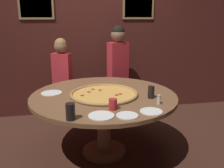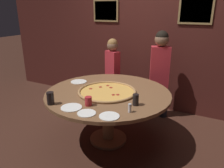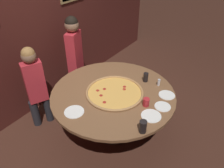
{
  "view_description": "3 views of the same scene",
  "coord_description": "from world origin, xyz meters",
  "px_view_note": "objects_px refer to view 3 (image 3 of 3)",
  "views": [
    {
      "loc": [
        -0.42,
        -2.68,
        1.6
      ],
      "look_at": [
        0.09,
        -0.04,
        0.87
      ],
      "focal_mm": 40.0,
      "sensor_mm": 36.0,
      "label": 1
    },
    {
      "loc": [
        1.31,
        -2.37,
        1.78
      ],
      "look_at": [
        0.04,
        0.03,
        0.85
      ],
      "focal_mm": 35.0,
      "sensor_mm": 36.0,
      "label": 2
    },
    {
      "loc": [
        -1.91,
        -1.33,
        2.5
      ],
      "look_at": [
        0.08,
        0.07,
        0.8
      ],
      "focal_mm": 35.0,
      "sensor_mm": 36.0,
      "label": 3
    }
  ],
  "objects_px": {
    "drink_cup_beside_pizza": "(146,102)",
    "diner_far_right": "(35,84)",
    "white_plate_far_back": "(167,95)",
    "diner_centre_back": "(75,54)",
    "drink_cup_far_right": "(143,127)",
    "giant_pizza": "(115,92)",
    "white_plate_near_front": "(151,116)",
    "drink_cup_far_left": "(146,77)",
    "white_plate_right_side": "(74,112)",
    "dining_table": "(113,99)",
    "condiment_shaker": "(159,82)",
    "white_plate_left_side": "(163,107)"
  },
  "relations": [
    {
      "from": "white_plate_right_side",
      "to": "diner_centre_back",
      "type": "bearing_deg",
      "value": 42.45
    },
    {
      "from": "dining_table",
      "to": "condiment_shaker",
      "type": "distance_m",
      "value": 0.68
    },
    {
      "from": "giant_pizza",
      "to": "white_plate_far_back",
      "type": "distance_m",
      "value": 0.69
    },
    {
      "from": "drink_cup_far_right",
      "to": "giant_pizza",
      "type": "bearing_deg",
      "value": 58.15
    },
    {
      "from": "giant_pizza",
      "to": "drink_cup_beside_pizza",
      "type": "bearing_deg",
      "value": -88.65
    },
    {
      "from": "condiment_shaker",
      "to": "diner_far_right",
      "type": "distance_m",
      "value": 1.74
    },
    {
      "from": "drink_cup_far_right",
      "to": "white_plate_far_back",
      "type": "xyz_separation_m",
      "value": [
        0.74,
        0.04,
        -0.07
      ]
    },
    {
      "from": "dining_table",
      "to": "white_plate_far_back",
      "type": "relative_size",
      "value": 7.8
    },
    {
      "from": "drink_cup_beside_pizza",
      "to": "diner_far_right",
      "type": "height_order",
      "value": "diner_far_right"
    },
    {
      "from": "drink_cup_beside_pizza",
      "to": "diner_far_right",
      "type": "distance_m",
      "value": 1.58
    },
    {
      "from": "drink_cup_beside_pizza",
      "to": "drink_cup_far_left",
      "type": "relative_size",
      "value": 0.79
    },
    {
      "from": "drink_cup_far_left",
      "to": "white_plate_right_side",
      "type": "height_order",
      "value": "drink_cup_far_left"
    },
    {
      "from": "drink_cup_beside_pizza",
      "to": "white_plate_right_side",
      "type": "height_order",
      "value": "drink_cup_beside_pizza"
    },
    {
      "from": "white_plate_near_front",
      "to": "condiment_shaker",
      "type": "xyz_separation_m",
      "value": [
        0.62,
        0.2,
        0.05
      ]
    },
    {
      "from": "white_plate_far_back",
      "to": "diner_centre_back",
      "type": "xyz_separation_m",
      "value": [
        0.04,
        1.66,
        0.09
      ]
    },
    {
      "from": "condiment_shaker",
      "to": "drink_cup_far_left",
      "type": "bearing_deg",
      "value": 93.7
    },
    {
      "from": "white_plate_far_back",
      "to": "dining_table",
      "type": "bearing_deg",
      "value": 119.72
    },
    {
      "from": "dining_table",
      "to": "giant_pizza",
      "type": "height_order",
      "value": "giant_pizza"
    },
    {
      "from": "white_plate_far_back",
      "to": "white_plate_left_side",
      "type": "xyz_separation_m",
      "value": [
        -0.24,
        -0.05,
        0.0
      ]
    },
    {
      "from": "drink_cup_far_right",
      "to": "white_plate_right_side",
      "type": "relative_size",
      "value": 0.62
    },
    {
      "from": "dining_table",
      "to": "drink_cup_far_left",
      "type": "bearing_deg",
      "value": -25.29
    },
    {
      "from": "white_plate_right_side",
      "to": "condiment_shaker",
      "type": "xyz_separation_m",
      "value": [
        1.08,
        -0.58,
        0.05
      ]
    },
    {
      "from": "giant_pizza",
      "to": "diner_far_right",
      "type": "relative_size",
      "value": 0.59
    },
    {
      "from": "drink_cup_far_right",
      "to": "diner_far_right",
      "type": "relative_size",
      "value": 0.11
    },
    {
      "from": "white_plate_near_front",
      "to": "white_plate_left_side",
      "type": "relative_size",
      "value": 1.19
    },
    {
      "from": "drink_cup_beside_pizza",
      "to": "dining_table",
      "type": "bearing_deg",
      "value": 91.36
    },
    {
      "from": "diner_far_right",
      "to": "white_plate_near_front",
      "type": "bearing_deg",
      "value": 126.2
    },
    {
      "from": "dining_table",
      "to": "diner_far_right",
      "type": "bearing_deg",
      "value": 114.48
    },
    {
      "from": "white_plate_far_back",
      "to": "diner_far_right",
      "type": "distance_m",
      "value": 1.82
    },
    {
      "from": "giant_pizza",
      "to": "diner_centre_back",
      "type": "relative_size",
      "value": 0.52
    },
    {
      "from": "condiment_shaker",
      "to": "diner_centre_back",
      "type": "xyz_separation_m",
      "value": [
        -0.1,
        1.47,
        0.04
      ]
    },
    {
      "from": "giant_pizza",
      "to": "white_plate_right_side",
      "type": "relative_size",
      "value": 3.24
    },
    {
      "from": "drink_cup_beside_pizza",
      "to": "drink_cup_far_right",
      "type": "height_order",
      "value": "drink_cup_far_right"
    },
    {
      "from": "white_plate_far_back",
      "to": "diner_centre_back",
      "type": "height_order",
      "value": "diner_centre_back"
    },
    {
      "from": "white_plate_near_front",
      "to": "condiment_shaker",
      "type": "relative_size",
      "value": 2.43
    },
    {
      "from": "giant_pizza",
      "to": "diner_centre_back",
      "type": "bearing_deg",
      "value": 69.96
    },
    {
      "from": "giant_pizza",
      "to": "white_plate_left_side",
      "type": "xyz_separation_m",
      "value": [
        0.11,
        -0.64,
        -0.01
      ]
    },
    {
      "from": "drink_cup_far_left",
      "to": "white_plate_near_front",
      "type": "relative_size",
      "value": 0.56
    },
    {
      "from": "white_plate_far_back",
      "to": "condiment_shaker",
      "type": "xyz_separation_m",
      "value": [
        0.15,
        0.19,
        0.05
      ]
    },
    {
      "from": "diner_far_right",
      "to": "drink_cup_beside_pizza",
      "type": "bearing_deg",
      "value": 132.02
    },
    {
      "from": "diner_centre_back",
      "to": "giant_pizza",
      "type": "bearing_deg",
      "value": 49.44
    },
    {
      "from": "dining_table",
      "to": "condiment_shaker",
      "type": "height_order",
      "value": "condiment_shaker"
    },
    {
      "from": "white_plate_far_back",
      "to": "white_plate_near_front",
      "type": "bearing_deg",
      "value": -178.52
    },
    {
      "from": "drink_cup_beside_pizza",
      "to": "diner_centre_back",
      "type": "height_order",
      "value": "diner_centre_back"
    },
    {
      "from": "white_plate_near_front",
      "to": "condiment_shaker",
      "type": "distance_m",
      "value": 0.65
    },
    {
      "from": "diner_centre_back",
      "to": "diner_far_right",
      "type": "distance_m",
      "value": 0.86
    },
    {
      "from": "dining_table",
      "to": "drink_cup_far_left",
      "type": "xyz_separation_m",
      "value": [
        0.48,
        -0.23,
        0.19
      ]
    },
    {
      "from": "white_plate_far_back",
      "to": "diner_far_right",
      "type": "bearing_deg",
      "value": 116.51
    },
    {
      "from": "white_plate_right_side",
      "to": "condiment_shaker",
      "type": "distance_m",
      "value": 1.23
    },
    {
      "from": "drink_cup_far_left",
      "to": "diner_centre_back",
      "type": "xyz_separation_m",
      "value": [
        -0.09,
        1.28,
        0.03
      ]
    }
  ]
}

